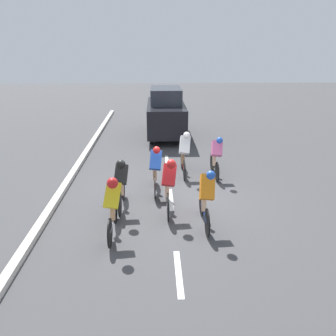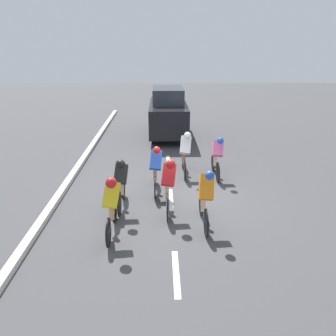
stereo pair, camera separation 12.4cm
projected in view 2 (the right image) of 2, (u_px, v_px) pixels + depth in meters
name	position (u px, v px, depth m)	size (l,w,h in m)	color
ground_plane	(171.00, 201.00, 9.18)	(60.00, 60.00, 0.00)	#424244
lane_stripe_near	(176.00, 273.00, 6.28)	(0.12, 1.40, 0.01)	white
lane_stripe_mid	(171.00, 199.00, 9.27)	(0.12, 1.40, 0.01)	white
lane_stripe_far	(168.00, 162.00, 12.26)	(0.12, 1.40, 0.01)	white
curb	(57.00, 198.00, 9.18)	(0.20, 25.73, 0.14)	beige
cyclist_orange	(205.00, 196.00, 7.62)	(0.38, 1.65, 1.52)	black
cyclist_pink	(217.00, 156.00, 10.58)	(0.38, 1.61, 1.42)	black
cyclist_red	(168.00, 183.00, 8.30)	(0.40, 1.75, 1.53)	black
cyclist_blue	(156.00, 168.00, 9.44)	(0.38, 1.61, 1.49)	black
cyclist_yellow	(111.00, 203.00, 7.24)	(0.41, 1.67, 1.52)	black
cyclist_white	(185.00, 152.00, 10.74)	(0.40, 1.72, 1.54)	black
cyclist_black	(121.00, 181.00, 8.48)	(0.38, 1.61, 1.46)	black
support_car	(168.00, 113.00, 15.33)	(1.70, 4.07, 2.25)	black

